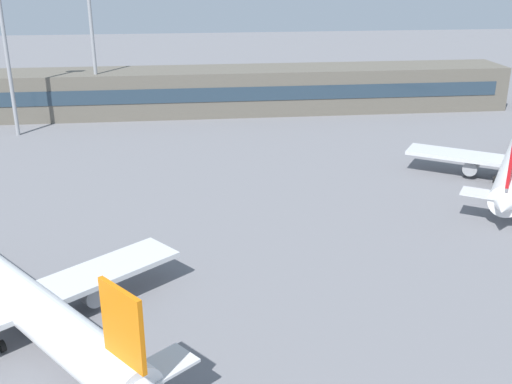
{
  "coord_description": "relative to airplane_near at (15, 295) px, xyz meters",
  "views": [
    {
      "loc": [
        -9.15,
        -30.51,
        30.31
      ],
      "look_at": [
        -0.98,
        40.0,
        3.0
      ],
      "focal_mm": 42.85,
      "sensor_mm": 36.0,
      "label": 1
    }
  ],
  "objects": [
    {
      "name": "terminal_building",
      "position": [
        24.45,
        77.94,
        1.22
      ],
      "size": [
        115.67,
        12.13,
        9.0
      ],
      "color": "#5B564C",
      "rests_on": "ground_plane"
    },
    {
      "name": "floodlight_tower_east",
      "position": [
        -15.48,
        64.4,
        13.72
      ],
      "size": [
        3.2,
        0.8,
        29.83
      ],
      "color": "gray",
      "rests_on": "ground_plane"
    },
    {
      "name": "floodlight_tower_west",
      "position": [
        -2.08,
        74.6,
        13.73
      ],
      "size": [
        3.2,
        0.8,
        29.85
      ],
      "color": "gray",
      "rests_on": "ground_plane"
    },
    {
      "name": "airplane_near",
      "position": [
        0.0,
        0.0,
        0.0
      ],
      "size": [
        30.53,
        35.8,
        10.75
      ],
      "color": "white",
      "rests_on": "ground_plane"
    },
    {
      "name": "ground_plane",
      "position": [
        24.45,
        22.76,
        -3.28
      ],
      "size": [
        400.0,
        400.0,
        0.0
      ],
      "primitive_type": "plane",
      "color": "slate"
    }
  ]
}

